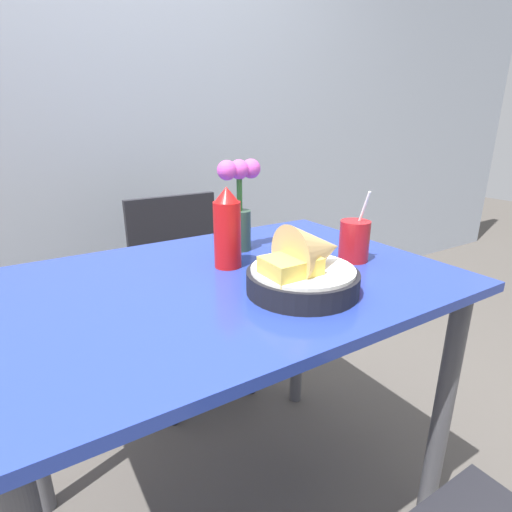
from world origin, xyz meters
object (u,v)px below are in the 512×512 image
drink_cup (354,242)px  flower_vase (240,200)px  chair_far_window (183,276)px  food_basket (307,268)px  ketchup_bottle (227,229)px

drink_cup → flower_vase: size_ratio=0.74×
chair_far_window → food_basket: food_basket is taller
ketchup_bottle → drink_cup: 0.35m
ketchup_bottle → flower_vase: 0.16m
drink_cup → food_basket: bearing=-158.7°
flower_vase → chair_far_window: bearing=87.1°
ketchup_bottle → flower_vase: flower_vase is taller
chair_far_window → drink_cup: drink_cup is taller
chair_far_window → drink_cup: (0.19, -0.80, 0.33)m
ketchup_bottle → flower_vase: bearing=47.6°
ketchup_bottle → drink_cup: size_ratio=1.09×
chair_far_window → drink_cup: 0.89m
chair_far_window → ketchup_bottle: ketchup_bottle is taller
chair_far_window → flower_vase: size_ratio=3.18×
drink_cup → chair_far_window: bearing=103.0°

